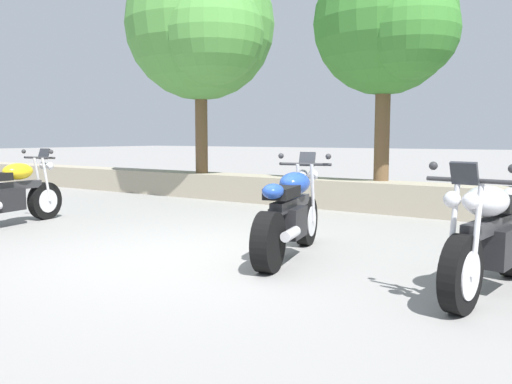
{
  "coord_description": "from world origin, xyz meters",
  "views": [
    {
      "loc": [
        3.96,
        -4.4,
        1.36
      ],
      "look_at": [
        0.16,
        1.2,
        0.65
      ],
      "focal_mm": 36.57,
      "sensor_mm": 36.0,
      "label": 1
    }
  ],
  "objects": [
    {
      "name": "stone_wall",
      "position": [
        0.0,
        4.8,
        0.28
      ],
      "size": [
        36.0,
        0.8,
        0.55
      ],
      "primitive_type": "cube",
      "color": "gray",
      "rests_on": "ground"
    },
    {
      "name": "ground_plane",
      "position": [
        0.0,
        0.0,
        0.0
      ],
      "size": [
        120.0,
        120.0,
        0.0
      ],
      "primitive_type": "plane",
      "color": "gray"
    },
    {
      "name": "leafy_tree_far_left",
      "position": [
        -3.58,
        4.64,
        3.77
      ],
      "size": [
        3.47,
        3.3,
        4.95
      ],
      "color": "brown",
      "rests_on": "stone_wall"
    },
    {
      "name": "motorcycle_blue_centre",
      "position": [
        0.99,
        0.68,
        0.49
      ],
      "size": [
        0.84,
        2.04,
        1.18
      ],
      "color": "black",
      "rests_on": "ground"
    },
    {
      "name": "motorcycle_silver_far_right",
      "position": [
        3.15,
        0.43,
        0.49
      ],
      "size": [
        0.67,
        2.06,
        1.18
      ],
      "color": "black",
      "rests_on": "ground"
    },
    {
      "name": "motorcycle_yellow_near_left",
      "position": [
        -3.67,
        0.07,
        0.49
      ],
      "size": [
        0.77,
        2.06,
        1.18
      ],
      "color": "black",
      "rests_on": "ground"
    },
    {
      "name": "leafy_tree_mid_left",
      "position": [
        0.54,
        4.95,
        3.38
      ],
      "size": [
        2.74,
        2.61,
        4.2
      ],
      "color": "brown",
      "rests_on": "stone_wall"
    }
  ]
}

